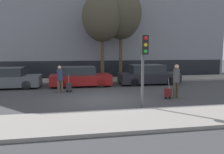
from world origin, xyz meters
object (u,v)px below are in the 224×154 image
object	(u,v)px
pedestrian_right	(176,79)
parked_bicycle	(84,76)
parked_car_2	(148,75)
traffic_light	(144,57)
parked_car_1	(80,77)
bare_tree_down_street	(121,14)
trolley_left	(69,87)
trolley_right	(168,93)
bare_tree_near_crossing	(102,17)
parked_car_0	(8,79)
pedestrian_left	(60,78)

from	to	relation	value
pedestrian_right	parked_bicycle	distance (m)	8.44
parked_car_2	traffic_light	xyz separation A→B (m)	(-2.68, -6.92, 1.61)
parked_car_2	parked_bicycle	size ratio (longest dim) A/B	2.54
parked_car_1	pedestrian_right	xyz separation A→B (m)	(4.98, -4.83, 0.38)
parked_car_1	parked_bicycle	bearing A→B (deg)	80.86
parked_car_2	bare_tree_down_street	size ratio (longest dim) A/B	0.59
parked_car_2	trolley_left	size ratio (longest dim) A/B	4.11
parked_car_1	trolley_right	bearing A→B (deg)	-48.27
pedestrian_right	parked_bicycle	size ratio (longest dim) A/B	1.03
parked_car_2	pedestrian_right	size ratio (longest dim) A/B	2.46
parked_car_2	trolley_right	distance (m)	5.13
bare_tree_near_crossing	bare_tree_down_street	distance (m)	1.80
parked_car_0	trolley_left	xyz separation A→B (m)	(4.10, -2.19, -0.33)
trolley_left	parked_bicycle	size ratio (longest dim) A/B	0.62
parked_car_1	pedestrian_left	bearing A→B (deg)	-119.56
pedestrian_left	parked_bicycle	size ratio (longest dim) A/B	0.94
parked_car_2	pedestrian_left	xyz separation A→B (m)	(-6.43, -2.38, 0.25)
trolley_right	bare_tree_near_crossing	bearing A→B (deg)	109.27
parked_car_0	bare_tree_down_street	world-z (taller)	bare_tree_down_street
trolley_right	parked_bicycle	bearing A→B (deg)	119.65
parked_car_0	trolley_right	distance (m)	10.61
pedestrian_left	trolley_right	world-z (taller)	pedestrian_left
parked_car_0	parked_car_1	size ratio (longest dim) A/B	0.97
parked_car_0	parked_car_1	distance (m)	4.87
parked_bicycle	bare_tree_down_street	world-z (taller)	bare_tree_down_street
parked_car_0	bare_tree_near_crossing	size ratio (longest dim) A/B	0.58
bare_tree_near_crossing	pedestrian_right	bearing A→B (deg)	-66.64
parked_bicycle	parked_car_2	bearing A→B (deg)	-23.89
trolley_left	parked_car_1	bearing A→B (deg)	70.06
pedestrian_left	trolley_left	distance (m)	0.82
trolley_right	bare_tree_near_crossing	world-z (taller)	bare_tree_near_crossing
trolley_right	bare_tree_down_street	xyz separation A→B (m)	(-0.86, 7.80, 5.28)
parked_car_1	trolley_left	xyz separation A→B (m)	(-0.77, -2.13, -0.33)
parked_bicycle	bare_tree_down_street	distance (m)	6.09
pedestrian_right	bare_tree_down_street	world-z (taller)	bare_tree_down_street
pedestrian_left	bare_tree_down_street	distance (m)	8.47
pedestrian_right	traffic_light	size ratio (longest dim) A/B	0.57
pedestrian_right	trolley_right	xyz separation A→B (m)	(-0.53, -0.15, -0.70)
traffic_light	parked_car_2	bearing A→B (deg)	68.84
parked_car_2	traffic_light	bearing A→B (deg)	-111.16
trolley_left	trolley_right	world-z (taller)	trolley_right
parked_car_2	bare_tree_near_crossing	xyz separation A→B (m)	(-3.21, 2.15, 4.54)
parked_car_1	bare_tree_down_street	world-z (taller)	bare_tree_down_street
traffic_light	bare_tree_near_crossing	bearing A→B (deg)	93.37
parked_car_2	bare_tree_near_crossing	world-z (taller)	bare_tree_near_crossing
parked_car_2	bare_tree_near_crossing	size ratio (longest dim) A/B	0.63
parked_car_1	parked_bicycle	distance (m)	2.24
parked_car_0	parked_car_2	xyz separation A→B (m)	(10.01, 0.03, 0.03)
parked_car_1	pedestrian_left	size ratio (longest dim) A/B	2.58
bare_tree_near_crossing	parked_car_0	bearing A→B (deg)	-162.19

